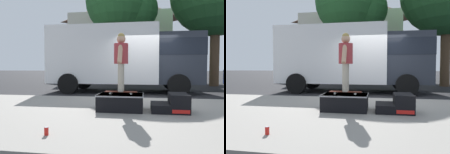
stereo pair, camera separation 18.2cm
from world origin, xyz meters
TOP-DOWN VIEW (x-y plane):
  - ground_plane at (0.00, 0.00)m, footprint 140.00×140.00m
  - sidewalk_slab at (0.00, -3.00)m, footprint 50.00×5.00m
  - skate_box at (-0.66, -2.75)m, footprint 1.10×0.79m
  - kicker_ramp at (0.58, -2.75)m, footprint 0.85×0.75m
  - skateboard at (-0.65, -2.73)m, footprint 0.79×0.23m
  - skater_kid at (-0.65, -2.73)m, footprint 0.34×0.73m
  - soda_can at (-1.57, -4.84)m, footprint 0.07×0.07m
  - box_truck at (-1.04, 2.20)m, footprint 6.91×2.63m
  - street_tree_neighbour at (-1.64, 6.68)m, footprint 4.90×4.45m
  - house_behind at (-2.35, 13.84)m, footprint 9.54×8.23m

SIDE VIEW (x-z plane):
  - ground_plane at x=0.00m, z-range 0.00..0.00m
  - sidewalk_slab at x=0.00m, z-range 0.00..0.12m
  - soda_can at x=-1.57m, z-range 0.12..0.25m
  - kicker_ramp at x=0.58m, z-range 0.08..0.51m
  - skate_box at x=-0.66m, z-range 0.13..0.52m
  - skateboard at x=-0.65m, z-range 0.53..0.60m
  - skater_kid at x=-0.65m, z-range 0.70..2.12m
  - box_truck at x=-1.04m, z-range 0.18..3.23m
  - house_behind at x=-2.35m, z-range 0.04..8.44m
  - street_tree_neighbour at x=-1.64m, z-range 1.54..9.40m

